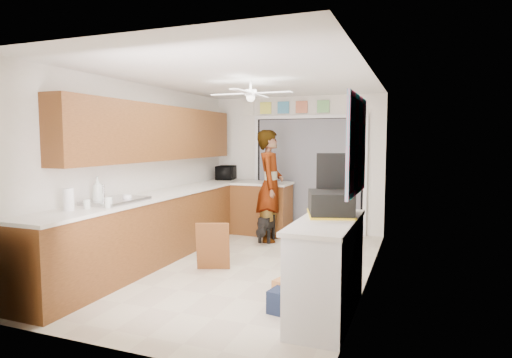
% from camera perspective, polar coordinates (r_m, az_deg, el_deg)
% --- Properties ---
extents(floor, '(5.00, 5.00, 0.00)m').
position_cam_1_polar(floor, '(5.88, -1.42, -11.57)').
color(floor, beige).
rests_on(floor, ground).
extents(ceiling, '(5.00, 5.00, 0.00)m').
position_cam_1_polar(ceiling, '(5.69, -1.48, 13.32)').
color(ceiling, white).
rests_on(ceiling, ground).
extents(wall_back, '(3.20, 0.00, 3.20)m').
position_cam_1_polar(wall_back, '(8.01, 5.39, 1.99)').
color(wall_back, white).
rests_on(wall_back, ground).
extents(wall_front, '(3.20, 0.00, 3.20)m').
position_cam_1_polar(wall_front, '(3.48, -17.36, -2.42)').
color(wall_front, white).
rests_on(wall_front, ground).
extents(wall_left, '(0.00, 5.00, 5.00)m').
position_cam_1_polar(wall_left, '(6.43, -14.75, 1.05)').
color(wall_left, white).
rests_on(wall_left, ground).
extents(wall_right, '(0.00, 5.00, 5.00)m').
position_cam_1_polar(wall_right, '(5.25, 14.90, 0.15)').
color(wall_right, white).
rests_on(wall_right, ground).
extents(left_base_cabinets, '(0.60, 4.80, 0.90)m').
position_cam_1_polar(left_base_cabinets, '(6.37, -12.38, -6.21)').
color(left_base_cabinets, brown).
rests_on(left_base_cabinets, floor).
extents(left_countertop, '(0.62, 4.80, 0.04)m').
position_cam_1_polar(left_countertop, '(6.29, -12.39, -2.01)').
color(left_countertop, white).
rests_on(left_countertop, left_base_cabinets).
extents(upper_cabinets, '(0.32, 4.00, 0.80)m').
position_cam_1_polar(upper_cabinets, '(6.49, -12.68, 5.99)').
color(upper_cabinets, brown).
rests_on(upper_cabinets, wall_left).
extents(sink_basin, '(0.50, 0.76, 0.06)m').
position_cam_1_polar(sink_basin, '(5.48, -18.15, -2.83)').
color(sink_basin, silver).
rests_on(sink_basin, left_countertop).
extents(faucet, '(0.03, 0.03, 0.22)m').
position_cam_1_polar(faucet, '(5.59, -19.69, -1.75)').
color(faucet, silver).
rests_on(faucet, left_countertop).
extents(peninsula_base, '(1.00, 0.60, 0.90)m').
position_cam_1_polar(peninsula_base, '(7.78, 0.78, -4.02)').
color(peninsula_base, brown).
rests_on(peninsula_base, floor).
extents(peninsula_top, '(1.04, 0.64, 0.04)m').
position_cam_1_polar(peninsula_top, '(7.72, 0.79, -0.57)').
color(peninsula_top, white).
rests_on(peninsula_top, peninsula_base).
extents(back_opening_recess, '(2.00, 0.06, 2.10)m').
position_cam_1_polar(back_opening_recess, '(7.93, 7.06, 0.49)').
color(back_opening_recess, black).
rests_on(back_opening_recess, wall_back).
extents(curtain_panel, '(1.90, 0.03, 2.05)m').
position_cam_1_polar(curtain_panel, '(7.89, 6.99, 0.47)').
color(curtain_panel, slate).
rests_on(curtain_panel, wall_back).
extents(door_trim_left, '(0.06, 0.04, 2.10)m').
position_cam_1_polar(door_trim_left, '(8.21, 0.08, 0.69)').
color(door_trim_left, white).
rests_on(door_trim_left, wall_back).
extents(door_trim_right, '(0.06, 0.04, 2.10)m').
position_cam_1_polar(door_trim_right, '(7.72, 14.37, 0.24)').
color(door_trim_right, white).
rests_on(door_trim_right, wall_back).
extents(door_trim_head, '(2.10, 0.04, 0.06)m').
position_cam_1_polar(door_trim_head, '(7.89, 7.09, 8.25)').
color(door_trim_head, white).
rests_on(door_trim_head, wall_back).
extents(header_frame_0, '(0.22, 0.02, 0.22)m').
position_cam_1_polar(header_frame_0, '(8.17, 1.29, 9.44)').
color(header_frame_0, '#F5F953').
rests_on(header_frame_0, wall_back).
extents(header_frame_1, '(0.22, 0.02, 0.22)m').
position_cam_1_polar(header_frame_1, '(8.06, 3.66, 9.49)').
color(header_frame_1, '#458FB8').
rests_on(header_frame_1, wall_back).
extents(header_frame_2, '(0.22, 0.02, 0.22)m').
position_cam_1_polar(header_frame_2, '(7.97, 6.10, 9.52)').
color(header_frame_2, '#CE6F4D').
rests_on(header_frame_2, wall_back).
extents(header_frame_3, '(0.22, 0.02, 0.22)m').
position_cam_1_polar(header_frame_3, '(7.87, 8.95, 9.54)').
color(header_frame_3, '#74BD6C').
rests_on(header_frame_3, wall_back).
extents(route66_sign, '(0.22, 0.02, 0.26)m').
position_cam_1_polar(route66_sign, '(8.30, -1.02, 9.38)').
color(route66_sign, silver).
rests_on(route66_sign, wall_back).
extents(right_counter_base, '(0.50, 1.40, 0.90)m').
position_cam_1_polar(right_counter_base, '(4.27, 9.47, -11.85)').
color(right_counter_base, white).
rests_on(right_counter_base, floor).
extents(right_counter_top, '(0.54, 1.44, 0.04)m').
position_cam_1_polar(right_counter_top, '(4.16, 9.43, -5.64)').
color(right_counter_top, white).
rests_on(right_counter_top, right_counter_base).
extents(abstract_painting, '(0.03, 1.15, 0.95)m').
position_cam_1_polar(abstract_painting, '(4.24, 13.31, 4.43)').
color(abstract_painting, '#FE5D95').
rests_on(abstract_painting, wall_right).
extents(ceiling_fan, '(1.14, 1.14, 0.24)m').
position_cam_1_polar(ceiling_fan, '(5.85, -0.72, 11.32)').
color(ceiling_fan, white).
rests_on(ceiling_fan, ceiling).
extents(microwave, '(0.41, 0.53, 0.26)m').
position_cam_1_polar(microwave, '(8.25, -4.00, 0.85)').
color(microwave, black).
rests_on(microwave, left_countertop).
extents(soap_bottle, '(0.17, 0.17, 0.33)m').
position_cam_1_polar(soap_bottle, '(5.41, -20.37, -1.39)').
color(soap_bottle, silver).
rests_on(soap_bottle, left_countertop).
extents(cup, '(0.12, 0.12, 0.09)m').
position_cam_1_polar(cup, '(5.50, -16.82, -2.48)').
color(cup, white).
rests_on(cup, left_countertop).
extents(jar_a, '(0.11, 0.11, 0.12)m').
position_cam_1_polar(jar_a, '(5.08, -19.07, -2.96)').
color(jar_a, silver).
rests_on(jar_a, left_countertop).
extents(jar_b, '(0.08, 0.08, 0.10)m').
position_cam_1_polar(jar_b, '(5.08, -21.62, -3.13)').
color(jar_b, silver).
rests_on(jar_b, left_countertop).
extents(paper_towel_roll, '(0.11, 0.11, 0.24)m').
position_cam_1_polar(paper_towel_roll, '(5.03, -23.73, -2.50)').
color(paper_towel_roll, white).
rests_on(paper_towel_roll, left_countertop).
extents(suitcase, '(0.57, 0.66, 0.24)m').
position_cam_1_polar(suitcase, '(4.39, 9.89, -3.22)').
color(suitcase, black).
rests_on(suitcase, right_counter_top).
extents(suitcase_rim, '(0.59, 0.68, 0.02)m').
position_cam_1_polar(suitcase_rim, '(4.41, 9.87, -4.63)').
color(suitcase_rim, yellow).
rests_on(suitcase_rim, suitcase).
extents(suitcase_lid, '(0.41, 0.15, 0.50)m').
position_cam_1_polar(suitcase_lid, '(4.65, 10.63, 0.33)').
color(suitcase_lid, black).
rests_on(suitcase_lid, suitcase).
extents(cardboard_box, '(0.48, 0.41, 0.26)m').
position_cam_1_polar(cardboard_box, '(4.59, 5.35, -14.84)').
color(cardboard_box, '#C1783C').
rests_on(cardboard_box, floor).
extents(navy_crate, '(0.42, 0.37, 0.23)m').
position_cam_1_polar(navy_crate, '(4.39, 4.55, -15.96)').
color(navy_crate, '#141D34').
rests_on(navy_crate, floor).
extents(cabinet_door_panel, '(0.46, 0.31, 0.64)m').
position_cam_1_polar(cabinet_door_panel, '(5.64, -5.76, -8.91)').
color(cabinet_door_panel, brown).
rests_on(cabinet_door_panel, floor).
extents(man, '(0.58, 0.76, 1.87)m').
position_cam_1_polar(man, '(7.19, 1.89, -0.88)').
color(man, white).
rests_on(man, floor).
extents(dog, '(0.30, 0.62, 0.48)m').
position_cam_1_polar(dog, '(7.22, 1.45, -6.44)').
color(dog, black).
rests_on(dog, floor).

